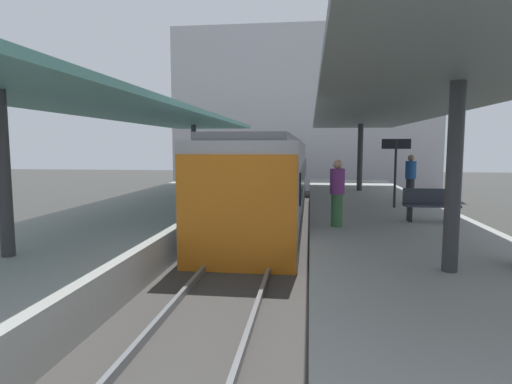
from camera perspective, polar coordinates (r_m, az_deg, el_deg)
ground_plane at (r=12.33m, az=-0.43°, el=-7.86°), size 80.00×80.00×0.00m
platform_left at (r=13.26m, az=-17.01°, el=-4.93°), size 4.40×28.00×1.00m
platform_right at (r=12.32m, az=17.46°, el=-5.78°), size 4.40×28.00×1.00m
track_ballast at (r=12.31m, az=-0.44°, el=-7.41°), size 3.20×28.00×0.20m
rail_near_side at (r=12.38m, az=-3.76°, el=-6.53°), size 0.08×28.00×0.14m
rail_far_side at (r=12.20m, az=2.94°, el=-6.72°), size 0.08×28.00×0.14m
commuter_train at (r=16.73m, az=1.70°, el=1.82°), size 2.78×15.13×3.10m
canopy_left at (r=14.35m, az=-15.13°, el=9.99°), size 4.18×21.00×3.12m
canopy_right at (r=13.49m, az=16.87°, el=10.22°), size 4.18×21.00×3.12m
platform_bench at (r=12.19m, az=22.21°, el=-1.47°), size 1.40×0.41×0.86m
platform_sign at (r=14.47m, az=18.08°, el=4.41°), size 0.90×0.08×2.21m
passenger_near_bench at (r=18.63m, az=-6.56°, el=2.71°), size 0.36×0.36×1.71m
passenger_mid_platform at (r=10.71m, az=10.73°, el=-0.02°), size 0.36×0.36×1.65m
passenger_far_end at (r=15.66m, az=19.83°, el=1.71°), size 0.36×0.36×1.69m
station_building_backdrop at (r=31.96m, az=6.43°, el=10.58°), size 18.00×6.00×11.00m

